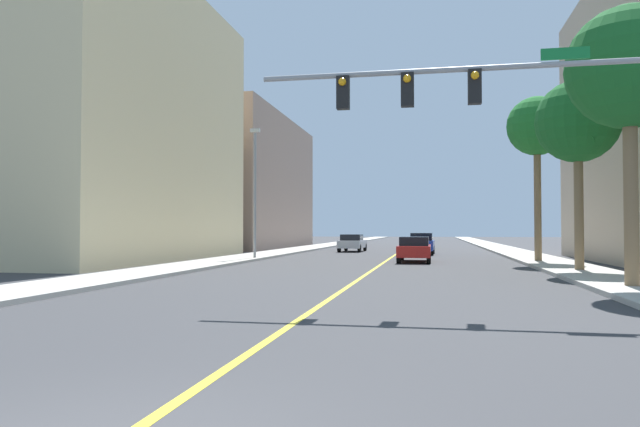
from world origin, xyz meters
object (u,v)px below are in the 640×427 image
(street_lamp, at_px, (255,186))
(palm_near, at_px, (629,70))
(palm_far, at_px, (537,128))
(car_blue, at_px, (422,244))
(car_red, at_px, (414,249))
(palm_mid, at_px, (578,123))
(car_yellow, at_px, (422,241))
(traffic_signal_mast, at_px, (506,112))
(car_silver, at_px, (352,243))

(street_lamp, relative_size, palm_near, 0.91)
(palm_far, xyz_separation_m, car_blue, (-6.31, 9.81, -6.46))
(street_lamp, xyz_separation_m, car_red, (9.34, -0.23, -3.66))
(palm_near, height_order, palm_mid, palm_near)
(street_lamp, distance_m, car_yellow, 24.37)
(car_blue, distance_m, car_yellow, 12.74)
(car_yellow, bearing_deg, car_blue, -87.15)
(traffic_signal_mast, xyz_separation_m, palm_near, (4.05, 4.23, 1.97))
(traffic_signal_mast, bearing_deg, palm_mid, 69.45)
(palm_mid, distance_m, car_silver, 25.20)
(palm_far, distance_m, car_blue, 13.34)
(traffic_signal_mast, relative_size, palm_mid, 1.19)
(palm_near, xyz_separation_m, car_yellow, (-6.82, 36.51, -5.89))
(traffic_signal_mast, bearing_deg, palm_near, 46.24)
(palm_mid, xyz_separation_m, car_yellow, (-6.97, 29.53, -5.54))
(palm_mid, relative_size, car_yellow, 1.92)
(palm_mid, relative_size, palm_far, 0.90)
(car_silver, bearing_deg, car_red, -67.63)
(palm_far, bearing_deg, street_lamp, 178.78)
(palm_mid, bearing_deg, car_yellow, 103.28)
(car_red, bearing_deg, palm_mid, -45.57)
(palm_near, height_order, car_red, palm_near)
(traffic_signal_mast, xyz_separation_m, car_yellow, (-2.77, 40.73, -3.92))
(street_lamp, relative_size, palm_mid, 0.97)
(traffic_signal_mast, xyz_separation_m, palm_mid, (4.20, 11.21, 1.62))
(palm_mid, height_order, car_yellow, palm_mid)
(street_lamp, xyz_separation_m, palm_far, (15.87, -0.34, 2.86))
(traffic_signal_mast, bearing_deg, street_lamp, 123.18)
(palm_far, height_order, car_red, palm_far)
(traffic_signal_mast, relative_size, palm_far, 1.06)
(car_blue, bearing_deg, car_yellow, 92.54)
(traffic_signal_mast, distance_m, palm_far, 18.75)
(car_blue, height_order, car_red, car_blue)
(street_lamp, xyz_separation_m, palm_mid, (16.32, -7.32, 1.86))
(street_lamp, relative_size, palm_far, 0.87)
(palm_near, xyz_separation_m, car_red, (-6.82, 14.07, -5.87))
(palm_mid, relative_size, car_blue, 1.87)
(palm_far, bearing_deg, palm_near, -88.78)
(palm_near, height_order, palm_far, palm_far)
(palm_mid, bearing_deg, car_silver, 120.32)
(palm_far, relative_size, car_silver, 2.03)
(street_lamp, height_order, palm_near, palm_near)
(palm_far, relative_size, car_blue, 2.08)
(palm_mid, bearing_deg, palm_near, -91.25)
(traffic_signal_mast, height_order, street_lamp, street_lamp)
(car_blue, height_order, car_silver, car_blue)
(car_yellow, height_order, car_silver, car_silver)
(car_yellow, bearing_deg, palm_far, -71.98)
(car_silver, bearing_deg, palm_mid, -58.35)
(traffic_signal_mast, height_order, palm_mid, palm_mid)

